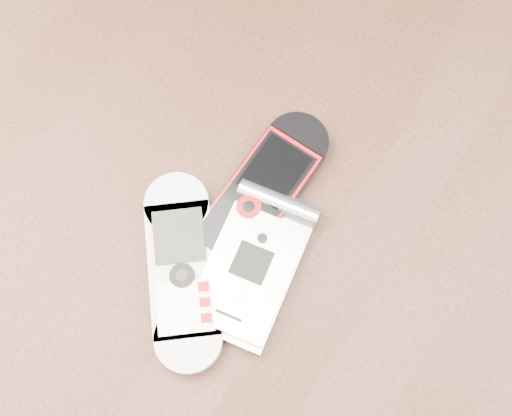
{
  "coord_description": "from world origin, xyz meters",
  "views": [
    {
      "loc": [
        0.09,
        -0.13,
        1.25
      ],
      "look_at": [
        0.01,
        0.0,
        0.76
      ],
      "focal_mm": 50.0,
      "sensor_mm": 36.0,
      "label": 1
    }
  ],
  "objects_px": {
    "nokia_black_red": "(256,200)",
    "motorola_razr": "(250,269)",
    "nokia_white": "(183,270)",
    "table": "(251,245)"
  },
  "relations": [
    {
      "from": "table",
      "to": "nokia_white",
      "type": "height_order",
      "value": "nokia_white"
    },
    {
      "from": "nokia_black_red",
      "to": "table",
      "type": "bearing_deg",
      "value": -100.99
    },
    {
      "from": "nokia_black_red",
      "to": "nokia_white",
      "type": "bearing_deg",
      "value": -100.29
    },
    {
      "from": "nokia_white",
      "to": "motorola_razr",
      "type": "distance_m",
      "value": 0.05
    },
    {
      "from": "nokia_black_red",
      "to": "motorola_razr",
      "type": "height_order",
      "value": "motorola_razr"
    },
    {
      "from": "nokia_white",
      "to": "nokia_black_red",
      "type": "relative_size",
      "value": 0.93
    },
    {
      "from": "table",
      "to": "nokia_black_red",
      "type": "distance_m",
      "value": 0.11
    },
    {
      "from": "nokia_black_red",
      "to": "motorola_razr",
      "type": "relative_size",
      "value": 1.31
    },
    {
      "from": "nokia_white",
      "to": "motorola_razr",
      "type": "bearing_deg",
      "value": -5.92
    },
    {
      "from": "table",
      "to": "motorola_razr",
      "type": "xyz_separation_m",
      "value": [
        0.03,
        -0.04,
        0.11
      ]
    }
  ]
}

